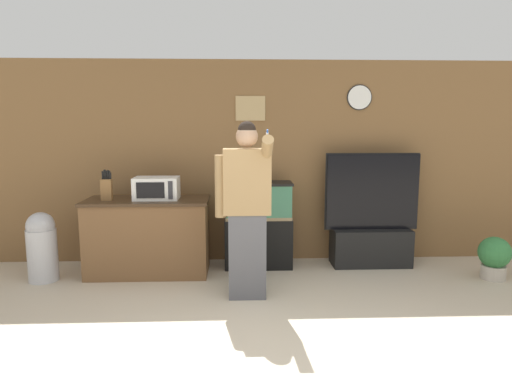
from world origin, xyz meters
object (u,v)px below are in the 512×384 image
aquarium_on_stand (258,225)px  potted_plant (494,256)px  person_standing (246,208)px  microwave (157,188)px  counter_island (148,236)px  knife_block (107,188)px  tv_on_stand (371,233)px  trash_bin (42,246)px

aquarium_on_stand → potted_plant: size_ratio=2.16×
person_standing → aquarium_on_stand: bearing=80.5°
aquarium_on_stand → person_standing: person_standing is taller
microwave → potted_plant: size_ratio=1.04×
aquarium_on_stand → person_standing: (-0.17, -1.03, 0.41)m
potted_plant → aquarium_on_stand: bearing=167.7°
counter_island → aquarium_on_stand: 1.35m
microwave → aquarium_on_stand: size_ratio=0.48×
microwave → potted_plant: microwave is taller
knife_block → person_standing: 1.78m
tv_on_stand → person_standing: bearing=-147.3°
microwave → potted_plant: (3.94, -0.37, -0.77)m
counter_island → microwave: bearing=-0.7°
counter_island → aquarium_on_stand: aquarium_on_stand is taller
counter_island → person_standing: size_ratio=0.80×
knife_block → aquarium_on_stand: (1.78, 0.28, -0.51)m
tv_on_stand → trash_bin: size_ratio=1.79×
microwave → aquarium_on_stand: microwave is taller
tv_on_stand → person_standing: size_ratio=0.79×
counter_island → microwave: 0.60m
knife_block → person_standing: (1.61, -0.75, -0.10)m
counter_island → tv_on_stand: tv_on_stand is taller
aquarium_on_stand → tv_on_stand: size_ratio=0.75×
microwave → trash_bin: size_ratio=0.65×
tv_on_stand → potted_plant: 1.42m
counter_island → microwave: size_ratio=2.81×
person_standing → potted_plant: 3.01m
person_standing → trash_bin: person_standing is taller
knife_block → potted_plant: size_ratio=0.72×
knife_block → aquarium_on_stand: knife_block is taller
aquarium_on_stand → tv_on_stand: tv_on_stand is taller
counter_island → aquarium_on_stand: (1.33, 0.22, 0.08)m
counter_island → potted_plant: (4.06, -0.37, -0.19)m
microwave → counter_island: bearing=179.3°
tv_on_stand → potted_plant: tv_on_stand is taller
counter_island → knife_block: size_ratio=4.07×
trash_bin → counter_island: bearing=10.1°
person_standing → trash_bin: 2.47m
microwave → knife_block: knife_block is taller
microwave → trash_bin: 1.45m
potted_plant → trash_bin: trash_bin is taller
tv_on_stand → aquarium_on_stand: bearing=-180.0°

